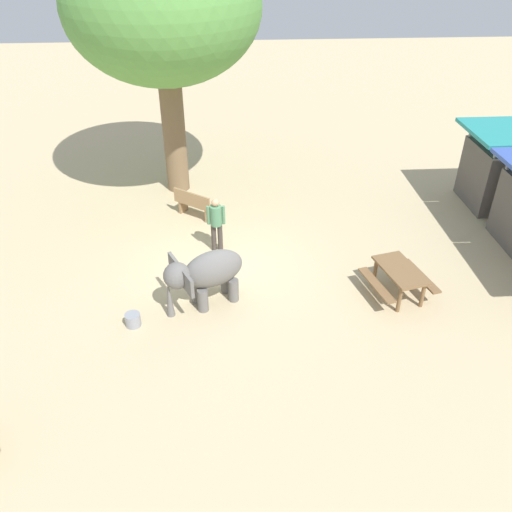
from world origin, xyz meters
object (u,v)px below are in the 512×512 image
(person_handler, at_px, (216,221))
(shade_tree_main, at_px, (163,7))
(wooden_bench, at_px, (194,203))
(picnic_table_far, at_px, (400,276))
(elephant, at_px, (206,273))
(market_stall_teal, at_px, (500,172))
(feed_bucket, at_px, (133,320))

(person_handler, distance_m, shade_tree_main, 6.49)
(person_handler, relative_size, shade_tree_main, 0.20)
(wooden_bench, height_order, picnic_table_far, wooden_bench)
(elephant, bearing_deg, market_stall_teal, -178.81)
(elephant, relative_size, shade_tree_main, 0.25)
(elephant, xyz_separation_m, picnic_table_far, (-0.03, 4.77, -0.32))
(picnic_table_far, distance_m, market_stall_teal, 6.57)
(person_handler, xyz_separation_m, wooden_bench, (-1.98, -0.70, -0.48))
(wooden_bench, bearing_deg, person_handler, -33.45)
(elephant, xyz_separation_m, market_stall_teal, (-4.71, 9.36, 0.24))
(feed_bucket, bearing_deg, wooden_bench, 166.06)
(picnic_table_far, relative_size, market_stall_teal, 0.72)
(person_handler, relative_size, feed_bucket, 4.50)
(shade_tree_main, height_order, market_stall_teal, shade_tree_main)
(feed_bucket, bearing_deg, shade_tree_main, 174.97)
(picnic_table_far, xyz_separation_m, feed_bucket, (0.76, -6.49, -0.43))
(market_stall_teal, bearing_deg, elephant, -63.30)
(elephant, distance_m, shade_tree_main, 8.24)
(shade_tree_main, xyz_separation_m, feed_bucket, (7.27, -0.64, -5.63))
(market_stall_teal, bearing_deg, feed_bucket, -63.85)
(person_handler, bearing_deg, wooden_bench, -158.91)
(feed_bucket, bearing_deg, person_handler, 148.01)
(shade_tree_main, bearing_deg, person_handler, 18.01)
(feed_bucket, bearing_deg, market_stall_teal, 116.15)
(wooden_bench, relative_size, feed_bucket, 3.77)
(elephant, bearing_deg, person_handler, -121.61)
(shade_tree_main, distance_m, market_stall_teal, 11.57)
(elephant, distance_m, market_stall_teal, 10.47)
(person_handler, relative_size, wooden_bench, 1.19)
(elephant, height_order, feed_bucket, elephant)
(person_handler, xyz_separation_m, feed_bucket, (3.16, -1.98, -0.79))
(person_handler, xyz_separation_m, picnic_table_far, (2.41, 4.51, -0.36))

